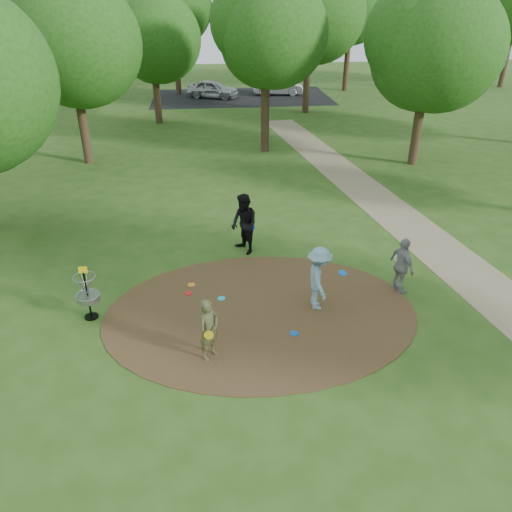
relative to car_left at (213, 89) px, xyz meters
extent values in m
plane|color=#2D5119|center=(0.26, -29.83, -0.68)|extent=(100.00, 100.00, 0.00)
cylinder|color=#47301C|center=(0.26, -29.83, -0.67)|extent=(8.40, 8.40, 0.02)
cube|color=#8C7A5B|center=(6.76, -27.83, -0.68)|extent=(7.55, 39.89, 0.01)
cube|color=black|center=(2.26, 0.17, -0.68)|extent=(14.00, 8.00, 0.01)
imported|color=brown|center=(-1.15, -31.48, 0.10)|extent=(0.67, 0.67, 1.57)
cylinder|color=yellow|center=(-1.16, -31.74, 0.14)|extent=(0.22, 0.07, 0.22)
imported|color=#7CA5B9|center=(1.82, -29.71, 0.22)|extent=(0.68, 1.17, 1.81)
cylinder|color=blue|center=(2.45, -29.74, 0.37)|extent=(0.29, 0.28, 0.08)
imported|color=black|center=(0.14, -26.26, 0.32)|extent=(1.11, 1.21, 2.00)
cylinder|color=#0D22E1|center=(0.37, -26.28, 0.21)|extent=(0.22, 0.08, 0.22)
imported|color=#939396|center=(4.33, -29.19, 0.16)|extent=(0.65, 1.06, 1.68)
cylinder|color=white|center=(4.19, -29.13, 0.39)|extent=(0.23, 0.09, 0.22)
cylinder|color=#1BC8DA|center=(-0.76, -29.04, -0.65)|extent=(0.22, 0.22, 0.02)
cylinder|color=blue|center=(0.98, -30.86, -0.65)|extent=(0.22, 0.22, 0.02)
cylinder|color=red|center=(-1.69, -28.67, -0.65)|extent=(0.22, 0.22, 0.02)
imported|color=#ABAFB3|center=(0.00, 0.00, 0.00)|extent=(4.32, 3.07, 1.36)
imported|color=#B8BAC1|center=(5.32, 0.70, -0.02)|extent=(4.12, 1.78, 1.32)
cylinder|color=orange|center=(-1.60, -28.22, -0.65)|extent=(0.22, 0.22, 0.02)
cylinder|color=black|center=(-4.24, -29.53, -0.01)|extent=(0.05, 0.05, 1.35)
cylinder|color=black|center=(-4.24, -29.53, -0.66)|extent=(0.36, 0.36, 0.04)
cylinder|color=gray|center=(-4.24, -29.53, -0.06)|extent=(0.60, 0.60, 0.16)
torus|color=gray|center=(-4.24, -29.53, 0.02)|extent=(0.63, 0.63, 0.03)
torus|color=gray|center=(-4.24, -29.53, 0.57)|extent=(0.58, 0.58, 0.02)
cube|color=yellow|center=(-4.24, -29.53, 0.77)|extent=(0.22, 0.02, 0.18)
cylinder|color=#332316|center=(-6.74, -15.83, 1.22)|extent=(0.44, 0.44, 3.80)
sphere|color=#1E4713|center=(-6.74, -15.83, 4.68)|extent=(5.69, 5.69, 5.69)
cylinder|color=#332316|center=(2.26, -14.83, 1.41)|extent=(0.44, 0.44, 4.18)
sphere|color=#1E4713|center=(2.26, -14.83, 4.90)|extent=(5.11, 5.11, 5.11)
cylinder|color=#332316|center=(9.26, -17.83, 1.12)|extent=(0.44, 0.44, 3.61)
sphere|color=#1E4713|center=(9.26, -17.83, 4.45)|extent=(5.52, 5.52, 5.52)
cylinder|color=#332316|center=(-3.74, -7.83, 1.03)|extent=(0.44, 0.44, 3.42)
sphere|color=#1E4713|center=(-3.74, -7.83, 4.14)|extent=(5.11, 5.11, 5.11)
cylinder|color=#332316|center=(6.26, -5.83, 1.50)|extent=(0.44, 0.44, 4.37)
sphere|color=#1E4713|center=(6.26, -5.83, 5.40)|extent=(6.23, 6.23, 6.23)
camera|label=1|loc=(-1.09, -40.84, 7.05)|focal=35.00mm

